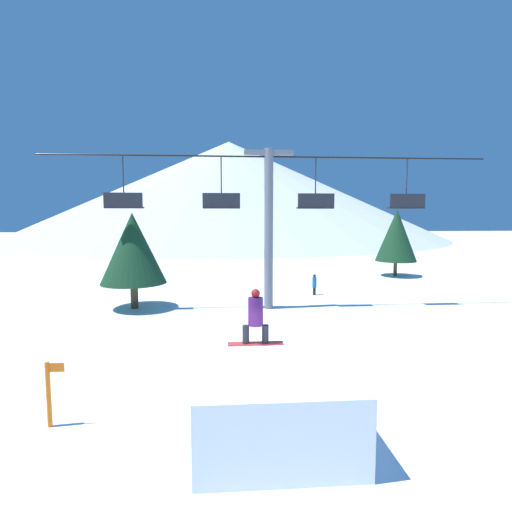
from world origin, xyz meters
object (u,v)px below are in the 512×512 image
object	(u,v)px
pine_tree_near	(133,248)
trail_marker	(49,392)
snowboarder	(256,317)
distant_skier	(314,284)
snow_ramp	(273,400)

from	to	relation	value
pine_tree_near	trail_marker	xyz separation A→B (m)	(0.71, -11.40, -2.23)
snowboarder	distant_skier	bearing A→B (deg)	71.55
snow_ramp	trail_marker	size ratio (longest dim) A/B	2.34
pine_tree_near	distant_skier	size ratio (longest dim) A/B	3.89
pine_tree_near	trail_marker	bearing A→B (deg)	-86.43
snow_ramp	trail_marker	distance (m)	4.89
snow_ramp	trail_marker	bearing A→B (deg)	171.69
snowboarder	distant_skier	world-z (taller)	snowboarder
snow_ramp	distant_skier	bearing A→B (deg)	74.09
pine_tree_near	distant_skier	distance (m)	10.36
snow_ramp	distant_skier	distance (m)	15.31
snowboarder	distant_skier	distance (m)	14.19
snowboarder	trail_marker	distance (m)	4.83
snowboarder	pine_tree_near	world-z (taller)	pine_tree_near
trail_marker	pine_tree_near	bearing A→B (deg)	93.57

